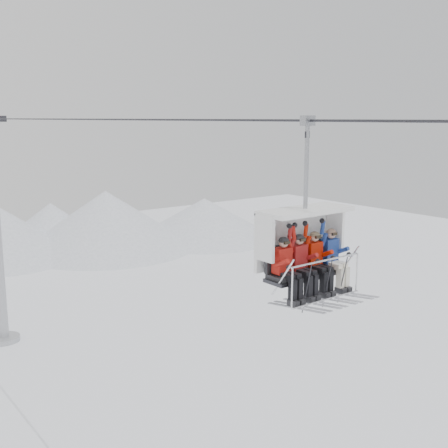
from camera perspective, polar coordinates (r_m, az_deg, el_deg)
haul_cable at (r=14.68m, az=-0.00°, el=10.51°), size 0.06×50.00×0.06m
chairlift_carrier at (r=12.82m, az=7.80°, el=-1.57°), size 2.25×1.17×3.98m
skier_far_left at (r=12.21m, az=6.31°, el=-4.38°), size 0.38×1.69×1.55m
skier_center_left at (r=12.54m, az=7.88°, el=-4.02°), size 0.38×1.69×1.55m
skier_center_right at (r=12.88m, az=9.41°, el=-3.67°), size 0.38×1.69×1.55m
skier_far_right at (r=13.27m, az=11.03°, el=-3.30°), size 0.38×1.69×1.55m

